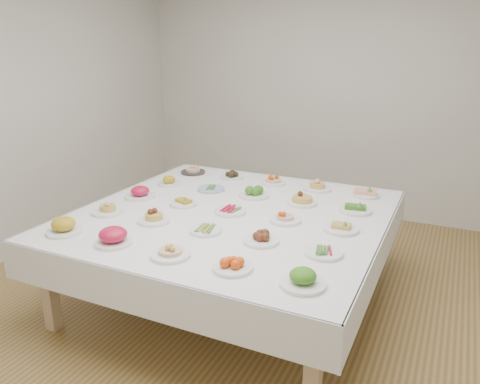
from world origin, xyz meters
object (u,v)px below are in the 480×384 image
at_px(display_table, 232,220).
at_px(dish_12, 230,210).
at_px(dish_0, 63,224).
at_px(dish_24, 365,191).

height_order(display_table, dish_12, dish_12).
height_order(display_table, dish_0, dish_0).
height_order(display_table, dish_24, dish_24).
bearing_deg(dish_12, dish_24, 45.00).
distance_m(dish_0, dish_24, 2.51).
relative_size(dish_12, dish_24, 1.09).
bearing_deg(display_table, dish_24, 45.00).
height_order(dish_12, dish_24, dish_24).
xyz_separation_m(dish_12, dish_24, (0.89, 0.89, 0.03)).
bearing_deg(dish_24, display_table, -135.00).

